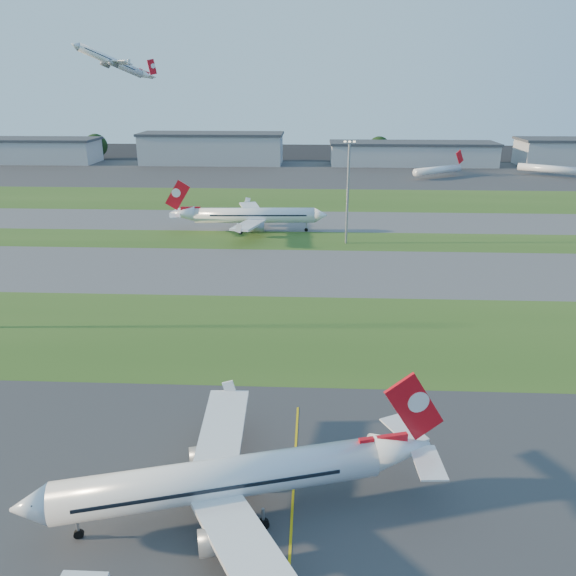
# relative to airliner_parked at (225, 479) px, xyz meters

# --- Properties ---
(grass_strip_a) EXTENTS (300.00, 34.00, 0.01)m
(grass_strip_a) POSITION_rel_airliner_parked_xyz_m (1.30, 40.97, -4.08)
(grass_strip_a) COLOR #2D501A
(grass_strip_a) RESTS_ON ground
(taxiway_a) EXTENTS (300.00, 32.00, 0.01)m
(taxiway_a) POSITION_rel_airliner_parked_xyz_m (1.30, 73.97, -4.08)
(taxiway_a) COLOR #515154
(taxiway_a) RESTS_ON ground
(grass_strip_b) EXTENTS (300.00, 18.00, 0.01)m
(grass_strip_b) POSITION_rel_airliner_parked_xyz_m (1.30, 98.97, -4.08)
(grass_strip_b) COLOR #2D501A
(grass_strip_b) RESTS_ON ground
(taxiway_b) EXTENTS (300.00, 26.00, 0.01)m
(taxiway_b) POSITION_rel_airliner_parked_xyz_m (1.30, 120.97, -4.08)
(taxiway_b) COLOR #515154
(taxiway_b) RESTS_ON ground
(grass_strip_c) EXTENTS (300.00, 40.00, 0.01)m
(grass_strip_c) POSITION_rel_airliner_parked_xyz_m (1.30, 153.97, -4.08)
(grass_strip_c) COLOR #2D501A
(grass_strip_c) RESTS_ON ground
(apron_far) EXTENTS (400.00, 80.00, 0.01)m
(apron_far) POSITION_rel_airliner_parked_xyz_m (1.30, 213.97, -4.08)
(apron_far) COLOR #333335
(apron_far) RESTS_ON ground
(airliner_parked) EXTENTS (36.42, 30.59, 11.63)m
(airliner_parked) POSITION_rel_airliner_parked_xyz_m (0.00, 0.00, 0.00)
(airliner_parked) COLOR white
(airliner_parked) RESTS_ON ground
(airliner_taxiing) EXTENTS (40.68, 34.46, 12.69)m
(airliner_taxiing) POSITION_rel_airliner_parked_xyz_m (-8.62, 107.82, 0.37)
(airliner_taxiing) COLOR white
(airliner_taxiing) RESTS_ON ground
(airliner_departing) EXTENTS (28.31, 24.73, 10.72)m
(airliner_departing) POSITION_rel_airliner_parked_xyz_m (-78.44, 209.33, 43.06)
(airliner_departing) COLOR white
(mini_jet_near) EXTENTS (24.58, 17.59, 9.48)m
(mini_jet_near) POSITION_rel_airliner_parked_xyz_m (61.09, 204.40, -0.80)
(mini_jet_near) COLOR white
(mini_jet_near) RESTS_ON ground
(mini_jet_far) EXTENTS (24.65, 17.49, 9.48)m
(mini_jet_far) POSITION_rel_airliner_parked_xyz_m (110.61, 210.15, -0.80)
(mini_jet_far) COLOR white
(mini_jet_far) RESTS_ON ground
(light_mast_centre) EXTENTS (3.20, 0.70, 25.80)m
(light_mast_centre) POSITION_rel_airliner_parked_xyz_m (16.30, 96.97, 10.73)
(light_mast_centre) COLOR gray
(light_mast_centre) RESTS_ON ground
(hangar_far_west) EXTENTS (91.80, 23.00, 12.20)m
(hangar_far_west) POSITION_rel_airliner_parked_xyz_m (-148.70, 243.97, 2.05)
(hangar_far_west) COLOR #9D9FA4
(hangar_far_west) RESTS_ON ground
(hangar_west) EXTENTS (71.40, 23.00, 15.20)m
(hangar_west) POSITION_rel_airliner_parked_xyz_m (-43.70, 243.97, 3.55)
(hangar_west) COLOR #9D9FA4
(hangar_west) RESTS_ON ground
(hangar_east) EXTENTS (81.60, 23.00, 11.20)m
(hangar_east) POSITION_rel_airliner_parked_xyz_m (56.30, 243.97, 1.55)
(hangar_east) COLOR #9D9FA4
(hangar_east) RESTS_ON ground
(tree_west) EXTENTS (12.10, 12.10, 13.20)m
(tree_west) POSITION_rel_airliner_parked_xyz_m (-108.70, 258.97, 3.06)
(tree_west) COLOR black
(tree_west) RESTS_ON ground
(tree_mid_west) EXTENTS (9.90, 9.90, 10.80)m
(tree_mid_west) POSITION_rel_airliner_parked_xyz_m (-18.70, 254.97, 1.75)
(tree_mid_west) COLOR black
(tree_mid_west) RESTS_ON ground
(tree_mid_east) EXTENTS (11.55, 11.55, 12.60)m
(tree_mid_east) POSITION_rel_airliner_parked_xyz_m (41.30, 257.97, 2.73)
(tree_mid_east) COLOR black
(tree_mid_east) RESTS_ON ground
(tree_east) EXTENTS (10.45, 10.45, 11.40)m
(tree_east) POSITION_rel_airliner_parked_xyz_m (116.30, 255.97, 2.08)
(tree_east) COLOR black
(tree_east) RESTS_ON ground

